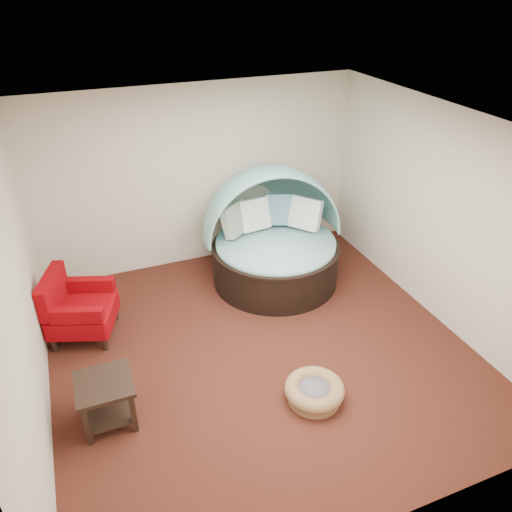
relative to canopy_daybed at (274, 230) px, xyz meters
name	(u,v)px	position (x,y,z in m)	size (l,w,h in m)	color
floor	(260,349)	(-0.83, -1.51, -0.80)	(5.00, 5.00, 0.00)	#4C2115
wall_back	(199,177)	(-0.83, 0.99, 0.60)	(5.00, 5.00, 0.00)	beige
wall_front	(392,414)	(-0.83, -4.01, 0.60)	(5.00, 5.00, 0.00)	beige
wall_left	(20,301)	(-3.33, -1.51, 0.60)	(5.00, 5.00, 0.00)	beige
wall_right	(441,217)	(1.67, -1.51, 0.60)	(5.00, 5.00, 0.00)	beige
ceiling	(261,130)	(-0.83, -1.51, 2.00)	(5.00, 5.00, 0.00)	white
canopy_daybed	(274,230)	(0.00, 0.00, 0.00)	(2.18, 2.11, 1.74)	black
pet_basket	(314,391)	(-0.59, -2.51, -0.68)	(0.88, 0.88, 0.23)	brown
red_armchair	(77,308)	(-2.89, -0.37, -0.38)	(1.01, 1.01, 0.92)	black
side_table	(106,396)	(-2.74, -1.97, -0.45)	(0.57, 0.57, 0.55)	black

